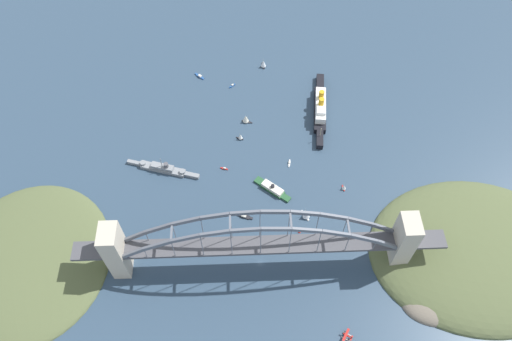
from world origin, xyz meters
TOP-DOWN VIEW (x-y plane):
  - ground_plane at (0.00, 0.00)m, footprint 1400.00×1400.00m
  - harbor_arch_bridge at (0.00, -0.00)m, footprint 267.43×18.96m
  - headland_west_shore at (-180.17, 4.89)m, footprint 127.74×139.29m
  - headland_east_shore at (165.73, -0.57)m, footprint 166.79×132.78m
  - ocean_liner at (62.83, 151.28)m, footprint 17.19×89.86m
  - naval_cruiser at (-79.61, 88.88)m, footprint 63.81×21.99m
  - harbor_ferry_steamer at (13.15, 65.19)m, footprint 30.76×26.88m
  - seaplane_taxiing_near_bridge at (58.29, -58.21)m, footprint 8.38×9.12m
  - small_boat_0 at (29.64, 92.01)m, footprint 2.41×8.04m
  - small_boat_1 at (-27.18, 88.27)m, footprint 6.92×3.02m
  - small_boat_2 at (-51.87, 201.44)m, footprint 9.82×9.32m
  - small_boat_3 at (73.44, 63.93)m, footprint 3.92×6.24m
  - small_boat_4 at (-7.21, 141.19)m, footprint 9.97×7.16m
  - small_boat_5 at (-10.69, 40.22)m, footprint 12.81×6.23m
  - small_boat_6 at (-19.35, 187.24)m, footprint 6.25×5.57m
  - small_boat_7 at (39.10, 38.28)m, footprint 8.00×10.29m
  - small_boat_8 at (12.42, 213.28)m, footprint 5.71×9.18m
  - small_boat_9 at (-12.56, 120.96)m, footprint 6.52×4.91m
  - channel_marker_buoy at (32.58, 24.71)m, footprint 2.20×2.20m

SIDE VIEW (x-z plane):
  - ground_plane at x=0.00m, z-range 0.00..0.00m
  - headland_west_shore at x=-180.17m, z-range -8.93..8.93m
  - headland_east_shore at x=165.73m, z-range -14.61..14.61m
  - small_boat_0 at x=29.64m, z-range -0.25..1.51m
  - small_boat_1 at x=-27.18m, z-range -0.29..1.70m
  - small_boat_6 at x=-19.35m, z-range -0.31..1.90m
  - small_boat_2 at x=-51.87m, z-range -0.35..2.10m
  - small_boat_5 at x=-10.69m, z-range -0.36..2.12m
  - channel_marker_buoy at x=32.58m, z-range -0.26..2.49m
  - seaplane_taxiing_near_bridge at x=58.29m, z-range -0.51..4.30m
  - harbor_ferry_steamer at x=13.15m, z-range -1.51..5.92m
  - naval_cruiser at x=-79.61m, z-range -5.50..11.01m
  - small_boat_3 at x=73.44m, z-range -0.22..6.18m
  - small_boat_9 at x=-12.56m, z-range -0.17..7.16m
  - small_boat_8 at x=12.42m, z-range -0.34..9.15m
  - small_boat_4 at x=-7.21m, z-range -0.34..9.32m
  - small_boat_7 at x=39.10m, z-range -0.37..10.03m
  - ocean_liner at x=62.83m, z-range -4.13..15.54m
  - harbor_arch_bridge at x=0.00m, z-range -3.83..64.35m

